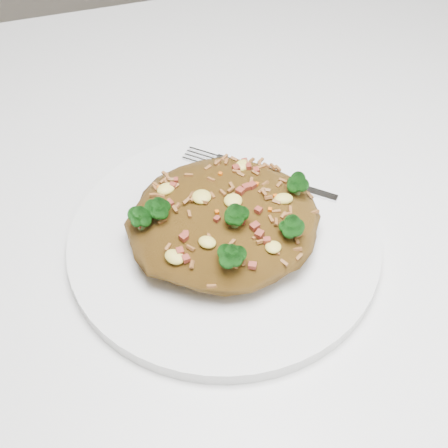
% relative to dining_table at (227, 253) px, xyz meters
% --- Properties ---
extents(dining_table, '(1.20, 0.80, 0.75)m').
position_rel_dining_table_xyz_m(dining_table, '(0.00, 0.00, 0.00)').
color(dining_table, white).
rests_on(dining_table, ground).
extents(plate, '(0.29, 0.29, 0.01)m').
position_rel_dining_table_xyz_m(plate, '(-0.02, -0.06, 0.10)').
color(plate, white).
rests_on(plate, dining_table).
extents(fried_rice, '(0.17, 0.16, 0.06)m').
position_rel_dining_table_xyz_m(fried_rice, '(-0.02, -0.06, 0.13)').
color(fried_rice, brown).
rests_on(fried_rice, plate).
extents(fork, '(0.13, 0.12, 0.00)m').
position_rel_dining_table_xyz_m(fork, '(0.04, -0.00, 0.11)').
color(fork, silver).
rests_on(fork, plate).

